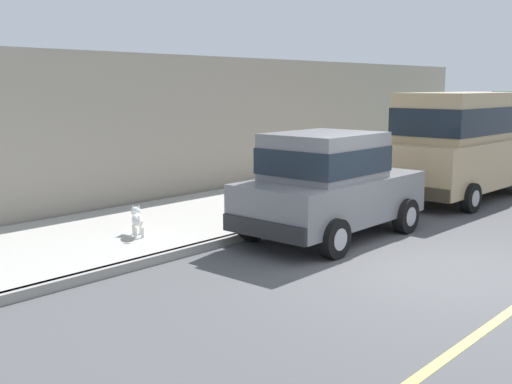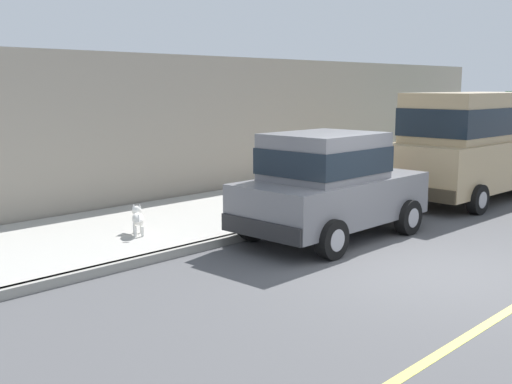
{
  "view_description": "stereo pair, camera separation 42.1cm",
  "coord_description": "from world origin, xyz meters",
  "views": [
    {
      "loc": [
        4.11,
        -8.44,
        2.69
      ],
      "look_at": [
        -3.06,
        -0.44,
        0.85
      ],
      "focal_mm": 43.95,
      "sensor_mm": 36.0,
      "label": 1
    },
    {
      "loc": [
        4.42,
        -8.15,
        2.69
      ],
      "look_at": [
        -3.06,
        -0.44,
        0.85
      ],
      "focal_mm": 43.95,
      "sensor_mm": 36.0,
      "label": 2
    }
  ],
  "objects": [
    {
      "name": "ground_plane",
      "position": [
        0.0,
        0.0,
        0.0
      ],
      "size": [
        80.0,
        80.0,
        0.0
      ],
      "primitive_type": "plane",
      "color": "#4C4C4F"
    },
    {
      "name": "curb",
      "position": [
        -3.2,
        0.0,
        0.07
      ],
      "size": [
        0.16,
        64.0,
        0.14
      ],
      "primitive_type": "cube",
      "color": "gray",
      "rests_on": "ground"
    },
    {
      "name": "sidewalk",
      "position": [
        -5.0,
        0.0,
        0.07
      ],
      "size": [
        3.6,
        64.0,
        0.14
      ],
      "primitive_type": "cube",
      "color": "#A8A59E",
      "rests_on": "ground"
    },
    {
      "name": "car_grey_hatchback",
      "position": [
        -2.2,
        0.52,
        0.98
      ],
      "size": [
        1.98,
        3.81,
        1.88
      ],
      "color": "slate",
      "rests_on": "ground"
    },
    {
      "name": "car_tan_van",
      "position": [
        -2.15,
        5.88,
        1.39
      ],
      "size": [
        2.22,
        4.94,
        2.52
      ],
      "color": "tan",
      "rests_on": "ground"
    },
    {
      "name": "dog_white",
      "position": [
        -4.41,
        -1.99,
        0.43
      ],
      "size": [
        0.67,
        0.46,
        0.49
      ],
      "color": "white",
      "rests_on": "sidewalk"
    },
    {
      "name": "fire_hydrant",
      "position": [
        -3.65,
        1.9,
        0.48
      ],
      "size": [
        0.34,
        0.24,
        0.72
      ],
      "color": "red",
      "rests_on": "sidewalk"
    },
    {
      "name": "building_facade",
      "position": [
        -7.1,
        4.76,
        1.69
      ],
      "size": [
        0.5,
        20.0,
        3.37
      ],
      "primitive_type": "cube",
      "color": "#9E9384",
      "rests_on": "ground"
    }
  ]
}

